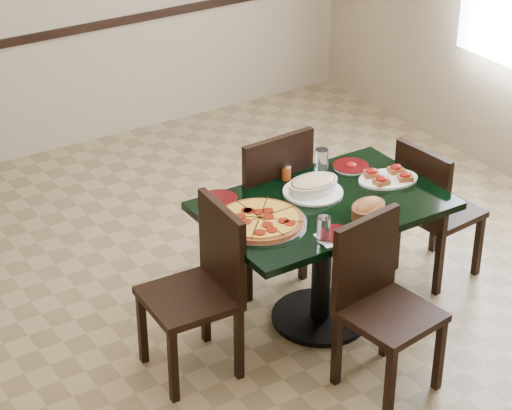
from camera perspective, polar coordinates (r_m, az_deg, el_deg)
floor at (r=5.59m, az=0.11°, el=-6.97°), size 5.50×5.50×0.00m
room_shell at (r=6.87m, az=-0.48°, el=11.03°), size 5.50×5.50×5.50m
main_table at (r=5.35m, az=3.85°, el=-1.56°), size 1.27×0.82×0.75m
chair_far at (r=5.69m, az=0.54°, el=0.36°), size 0.49×0.49×0.99m
chair_near at (r=4.98m, az=7.05°, el=-5.16°), size 0.48×0.48×0.91m
chair_right at (r=5.87m, az=10.01°, el=-0.01°), size 0.44×0.44×0.87m
chair_left at (r=5.03m, az=-3.02°, el=-4.38°), size 0.45×0.45×0.92m
pepperoni_pizza at (r=5.05m, az=0.21°, el=-0.88°), size 0.48×0.48×0.04m
lasagna_casserole at (r=5.33m, az=3.28°, el=1.13°), size 0.32×0.32×0.09m
bread_basket at (r=5.14m, az=6.44°, el=-0.20°), size 0.26×0.22×0.09m
bruschetta_platter at (r=5.51m, az=7.57°, el=1.62°), size 0.39×0.31×0.05m
side_plate_near at (r=4.96m, az=4.57°, el=-1.68°), size 0.18×0.18×0.02m
side_plate_far_r at (r=5.63m, az=5.44°, el=2.23°), size 0.20×0.20×0.03m
side_plate_far_l at (r=5.27m, az=-2.14°, el=0.34°), size 0.20×0.20×0.02m
napkin_setting at (r=4.94m, az=4.43°, el=-1.90°), size 0.16×0.16×0.01m
water_glass_a at (r=5.50m, az=3.76°, el=2.43°), size 0.08×0.08×0.16m
water_glass_b at (r=4.87m, az=3.88°, el=-1.43°), size 0.07×0.07×0.14m
pepper_shaker at (r=5.47m, az=1.75°, el=1.91°), size 0.05×0.05×0.09m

